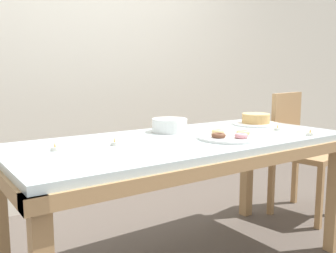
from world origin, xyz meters
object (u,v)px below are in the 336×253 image
(pastry_platter, at_px, (230,137))
(tealight_centre, at_px, (310,134))
(tealight_near_cakes, at_px, (114,143))
(tealight_left_edge, at_px, (184,127))
(chair, at_px, (299,147))
(cake_chocolate_round, at_px, (256,120))
(plate_stack, at_px, (170,125))
(tealight_right_edge, at_px, (278,129))
(tealight_near_front, at_px, (55,148))

(pastry_platter, height_order, tealight_centre, pastry_platter)
(tealight_centre, distance_m, tealight_near_cakes, 1.10)
(tealight_left_edge, height_order, tealight_centre, same)
(chair, distance_m, tealight_centre, 0.83)
(chair, xyz_separation_m, cake_chocolate_round, (-0.54, -0.04, 0.25))
(cake_chocolate_round, xyz_separation_m, tealight_near_cakes, (-1.11, -0.10, -0.02))
(plate_stack, height_order, tealight_near_cakes, plate_stack)
(plate_stack, xyz_separation_m, tealight_left_edge, (0.16, 0.07, -0.03))
(cake_chocolate_round, height_order, tealight_right_edge, cake_chocolate_round)
(cake_chocolate_round, bearing_deg, tealight_near_cakes, -174.88)
(plate_stack, bearing_deg, tealight_right_edge, -29.32)
(pastry_platter, xyz_separation_m, tealight_right_edge, (0.45, 0.05, -0.00))
(plate_stack, relative_size, tealight_near_front, 5.25)
(pastry_platter, bearing_deg, cake_chocolate_round, 29.22)
(chair, height_order, tealight_near_front, chair)
(tealight_near_front, xyz_separation_m, tealight_right_edge, (1.32, -0.18, 0.00))
(tealight_near_front, bearing_deg, tealight_near_cakes, -7.90)
(pastry_platter, bearing_deg, chair, 17.23)
(cake_chocolate_round, height_order, tealight_near_cakes, cake_chocolate_round)
(pastry_platter, distance_m, tealight_near_front, 0.90)
(cake_chocolate_round, bearing_deg, tealight_near_front, -177.50)
(plate_stack, bearing_deg, chair, -2.17)
(pastry_platter, distance_m, plate_stack, 0.40)
(chair, relative_size, tealight_near_front, 23.50)
(tealight_left_edge, distance_m, tealight_right_edge, 0.58)
(cake_chocolate_round, height_order, pastry_platter, cake_chocolate_round)
(tealight_left_edge, bearing_deg, tealight_centre, -56.16)
(chair, distance_m, plate_stack, 1.22)
(plate_stack, distance_m, tealight_near_cakes, 0.49)
(chair, height_order, plate_stack, chair)
(cake_chocolate_round, distance_m, tealight_right_edge, 0.26)
(pastry_platter, distance_m, tealight_centre, 0.48)
(cake_chocolate_round, bearing_deg, chair, 3.84)
(cake_chocolate_round, xyz_separation_m, tealight_centre, (-0.08, -0.47, -0.02))
(chair, height_order, tealight_left_edge, chair)
(plate_stack, relative_size, tealight_centre, 5.25)
(tealight_left_edge, relative_size, tealight_centre, 1.00)
(plate_stack, bearing_deg, cake_chocolate_round, -7.08)
(tealight_centre, bearing_deg, tealight_near_cakes, 160.08)
(tealight_left_edge, xyz_separation_m, tealight_right_edge, (0.42, -0.39, 0.00))
(cake_chocolate_round, relative_size, pastry_platter, 0.92)
(chair, bearing_deg, tealight_centre, -140.50)
(cake_chocolate_round, relative_size, tealight_near_front, 7.99)
(pastry_platter, xyz_separation_m, tealight_centre, (0.44, -0.18, -0.00))
(tealight_left_edge, bearing_deg, plate_stack, -157.35)
(pastry_platter, distance_m, tealight_right_edge, 0.45)
(chair, relative_size, tealight_near_cakes, 23.50)
(cake_chocolate_round, xyz_separation_m, plate_stack, (-0.66, 0.08, 0.01))
(cake_chocolate_round, distance_m, tealight_near_cakes, 1.12)
(cake_chocolate_round, height_order, tealight_centre, cake_chocolate_round)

